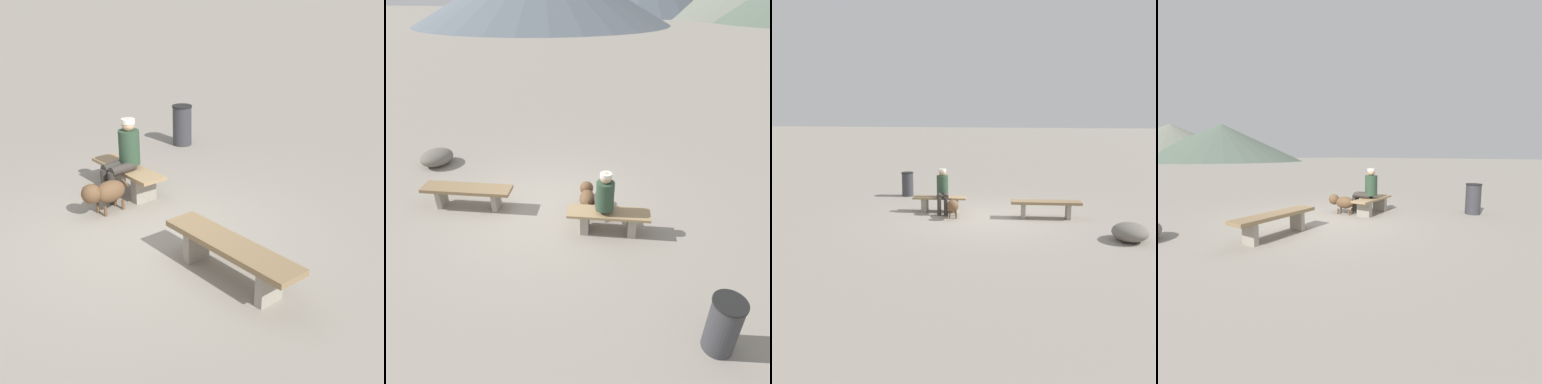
# 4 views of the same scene
# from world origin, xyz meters

# --- Properties ---
(ground) EXTENTS (210.00, 210.00, 0.06)m
(ground) POSITION_xyz_m (0.00, 0.00, -0.03)
(ground) COLOR gray
(bench_left) EXTENTS (1.88, 0.73, 0.47)m
(bench_left) POSITION_xyz_m (-1.50, -0.32, 0.36)
(bench_left) COLOR gray
(bench_left) RESTS_ON ground
(bench_right) EXTENTS (1.56, 0.67, 0.43)m
(bench_right) POSITION_xyz_m (1.47, -0.37, 0.28)
(bench_right) COLOR gray
(bench_right) RESTS_ON ground
(seated_person) EXTENTS (0.45, 0.68, 1.24)m
(seated_person) POSITION_xyz_m (1.36, -0.28, 0.70)
(seated_person) COLOR #2D4733
(seated_person) RESTS_ON ground
(dog) EXTENTS (0.47, 0.80, 0.52)m
(dog) POSITION_xyz_m (0.91, 0.25, 0.33)
(dog) COLOR brown
(dog) RESTS_ON ground
(trash_bin) EXTENTS (0.41, 0.41, 0.82)m
(trash_bin) POSITION_xyz_m (3.28, -2.37, 0.41)
(trash_bin) COLOR #38383D
(trash_bin) RESTS_ON ground
(boulder) EXTENTS (0.86, 0.96, 0.40)m
(boulder) POSITION_xyz_m (-3.40, 1.27, 0.20)
(boulder) COLOR #6B665B
(boulder) RESTS_ON ground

